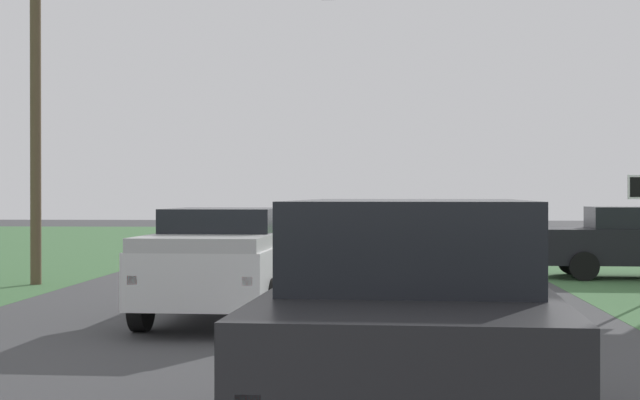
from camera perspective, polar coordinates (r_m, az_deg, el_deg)
The scene contains 4 objects.
ground_plane at distance 13.20m, azimuth -2.98°, elevation -8.44°, with size 120.00×120.00×0.00m, color #424244.
red_suv_near at distance 7.67m, azimuth 5.41°, elevation -7.05°, with size 2.42×5.03×1.97m.
pickup_truck_lead at distance 15.81m, azimuth -5.49°, elevation -3.57°, with size 2.31×5.55×1.79m.
traffic_light at distance 22.14m, azimuth -11.72°, elevation 8.55°, with size 7.36×0.40×7.86m.
Camera 1 is at (1.52, -2.80, 2.03)m, focal length 54.67 mm.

